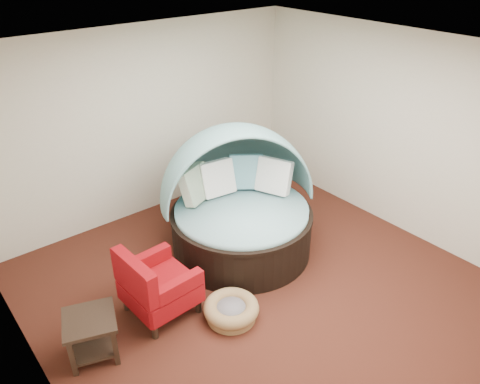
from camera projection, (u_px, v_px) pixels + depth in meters
floor at (257, 286)px, 5.79m from camera, size 5.00×5.00×0.00m
wall_back at (146, 123)px, 6.80m from camera, size 5.00×0.00×5.00m
wall_left at (24, 280)px, 3.73m from camera, size 0.00×5.00×5.00m
wall_right at (395, 132)px, 6.49m from camera, size 0.00×5.00×5.00m
ceiling at (262, 57)px, 4.43m from camera, size 5.00×5.00×0.00m
canopy_daybed at (239, 196)px, 6.15m from camera, size 2.48×2.45×1.72m
pet_basket at (231, 310)px, 5.26m from camera, size 0.77×0.77×0.22m
red_armchair at (156, 285)px, 5.19m from camera, size 0.78×0.78×0.87m
side_table at (91, 331)px, 4.70m from camera, size 0.65×0.65×0.49m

